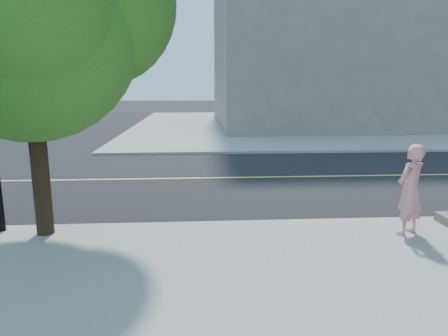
{
  "coord_description": "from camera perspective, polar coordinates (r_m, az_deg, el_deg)",
  "views": [
    {
      "loc": [
        3.44,
        -8.11,
        2.92
      ],
      "look_at": [
        3.95,
        -0.23,
        1.3
      ],
      "focal_mm": 32.64,
      "sensor_mm": 36.0,
      "label": 1
    }
  ],
  "objects": [
    {
      "name": "ground",
      "position": [
        9.28,
        -25.49,
        -7.91
      ],
      "size": [
        140.0,
        140.0,
        0.0
      ],
      "primitive_type": "plane",
      "color": "black",
      "rests_on": "ground"
    },
    {
      "name": "road_ew",
      "position": [
        13.4,
        -18.49,
        -1.58
      ],
      "size": [
        140.0,
        9.0,
        0.01
      ],
      "primitive_type": "cube",
      "color": "black",
      "rests_on": "ground"
    },
    {
      "name": "sidewalk_ne",
      "position": [
        31.41,
        15.09,
        5.97
      ],
      "size": [
        29.0,
        25.0,
        0.12
      ],
      "primitive_type": "cube",
      "color": "gray",
      "rests_on": "ground"
    },
    {
      "name": "filler_ne",
      "position": [
        32.19,
        16.38,
        18.64
      ],
      "size": [
        18.0,
        16.0,
        14.0
      ],
      "primitive_type": "cube",
      "color": "slate",
      "rests_on": "sidewalk_ne"
    },
    {
      "name": "man_on_phone",
      "position": [
        8.39,
        24.6,
        -2.8
      ],
      "size": [
        0.75,
        0.68,
        1.73
      ],
      "primitive_type": "imported",
      "rotation": [
        0.0,
        0.0,
        3.68
      ],
      "color": "pink",
      "rests_on": "sidewalk_se"
    },
    {
      "name": "street_tree",
      "position": [
        8.25,
        -25.37,
        20.21
      ],
      "size": [
        4.89,
        4.44,
        6.49
      ],
      "rotation": [
        0.0,
        0.0,
        -0.15
      ],
      "color": "black",
      "rests_on": "sidewalk_se"
    }
  ]
}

